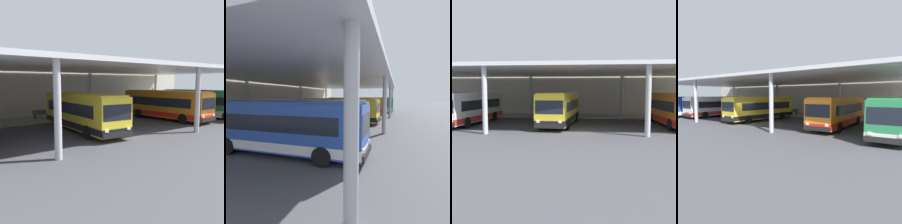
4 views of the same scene
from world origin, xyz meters
The scene contains 10 objects.
ground_plane centered at (0.00, 0.00, 0.00)m, with size 200.00×200.00×0.00m, color #47474C.
platform_kerb centered at (0.00, 11.75, 0.09)m, with size 42.00×4.50×0.18m, color gray.
station_building_facade centered at (0.00, 15.00, 3.28)m, with size 48.00×1.60×6.55m, color beige.
canopy_shelter centered at (0.00, 5.50, 5.31)m, with size 40.00×17.00×5.55m.
bus_nearest_bay centered at (-13.95, 3.07, 1.66)m, with size 2.79×10.55×3.17m.
bus_second_bay centered at (-10.17, 3.73, 1.66)m, with size 3.05×10.63×3.17m.
bus_middle_bay centered at (-0.96, 3.72, 1.66)m, with size 3.22×10.67×3.17m.
bus_far_bay centered at (9.87, 4.05, 1.66)m, with size 2.94×10.60×3.17m.
bus_departing centered at (15.13, 2.50, 1.66)m, with size 3.33×10.69×3.17m.
bench_waiting centered at (-1.26, 11.82, 0.66)m, with size 1.80×0.45×0.92m.
Camera 4 is at (17.81, -16.05, 3.31)m, focal length 32.11 mm.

